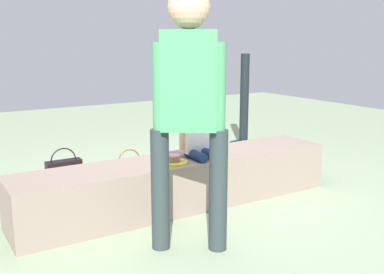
% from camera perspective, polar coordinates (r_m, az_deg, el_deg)
% --- Properties ---
extents(ground_plane, '(12.00, 12.00, 0.00)m').
position_cam_1_polar(ground_plane, '(3.82, -1.37, -8.46)').
color(ground_plane, '#92A883').
extents(concrete_ledge, '(2.69, 0.51, 0.40)m').
position_cam_1_polar(concrete_ledge, '(3.75, -1.38, -5.59)').
color(concrete_ledge, gray).
rests_on(concrete_ledge, ground_plane).
extents(child_seated, '(0.28, 0.32, 0.48)m').
position_cam_1_polar(child_seated, '(3.70, 0.44, 0.78)').
color(child_seated, navy).
rests_on(child_seated, concrete_ledge).
extents(adult_standing, '(0.42, 0.36, 1.64)m').
position_cam_1_polar(adult_standing, '(2.81, -0.37, 4.95)').
color(adult_standing, '#2C3739').
rests_on(adult_standing, ground_plane).
extents(cake_plate, '(0.22, 0.22, 0.07)m').
position_cam_1_polar(cake_plate, '(3.55, -2.27, -2.89)').
color(cake_plate, yellow).
rests_on(cake_plate, concrete_ledge).
extents(gift_bag, '(0.23, 0.10, 0.30)m').
position_cam_1_polar(gift_bag, '(4.63, 4.84, -3.16)').
color(gift_bag, '#4C99E0').
rests_on(gift_bag, ground_plane).
extents(railing_post, '(0.36, 0.36, 1.16)m').
position_cam_1_polar(railing_post, '(5.84, 6.46, 3.13)').
color(railing_post, black).
rests_on(railing_post, ground_plane).
extents(water_bottle_near_gift, '(0.07, 0.07, 0.24)m').
position_cam_1_polar(water_bottle_near_gift, '(4.14, -12.18, -5.49)').
color(water_bottle_near_gift, silver).
rests_on(water_bottle_near_gift, ground_plane).
extents(party_cup_red, '(0.09, 0.09, 0.10)m').
position_cam_1_polar(party_cup_red, '(4.82, -0.43, -3.46)').
color(party_cup_red, red).
rests_on(party_cup_red, ground_plane).
extents(cake_box_white, '(0.34, 0.31, 0.13)m').
position_cam_1_polar(cake_box_white, '(4.18, -21.57, -6.52)').
color(cake_box_white, white).
rests_on(cake_box_white, ground_plane).
extents(handbag_black_leather, '(0.33, 0.11, 0.34)m').
position_cam_1_polar(handbag_black_leather, '(4.54, -15.57, -4.03)').
color(handbag_black_leather, black).
rests_on(handbag_black_leather, ground_plane).
extents(handbag_brown_canvas, '(0.30, 0.12, 0.35)m').
position_cam_1_polar(handbag_brown_canvas, '(4.32, -7.76, -4.36)').
color(handbag_brown_canvas, brown).
rests_on(handbag_brown_canvas, ground_plane).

